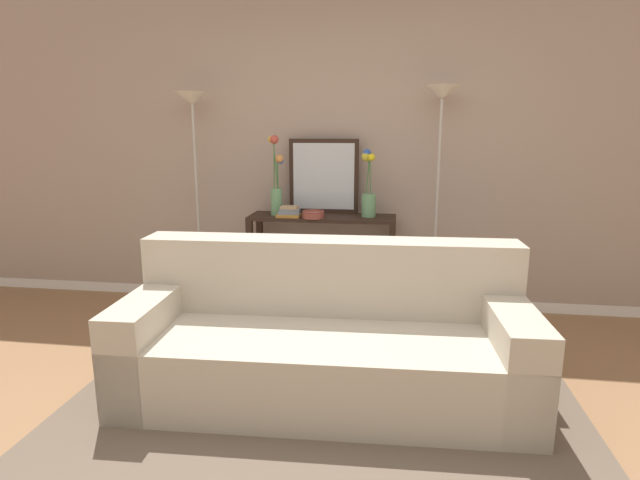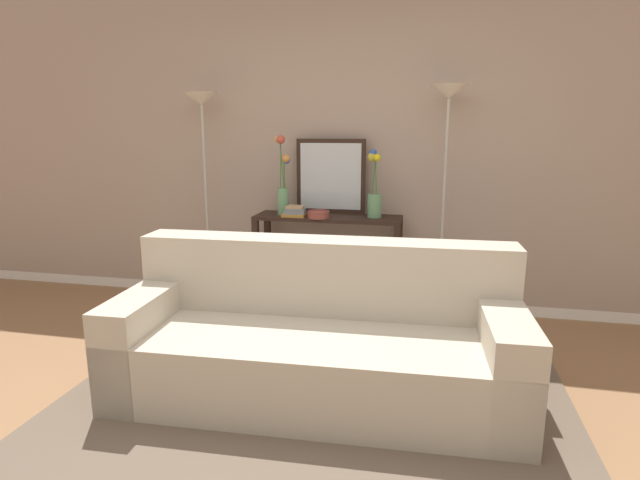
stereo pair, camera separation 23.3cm
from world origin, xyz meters
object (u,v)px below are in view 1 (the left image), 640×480
at_px(console_table, 322,247).
at_px(vase_tall_flowers, 277,184).
at_px(book_row_under_console, 293,304).
at_px(vase_short_flowers, 369,193).
at_px(book_stack, 289,212).
at_px(floor_lamp_left, 194,141).
at_px(floor_lamp_right, 440,139).
at_px(wall_mirror, 324,176).
at_px(fruit_bowl, 313,214).
at_px(couch, 325,343).

distance_m(console_table, vase_tall_flowers, 0.65).
height_order(console_table, book_row_under_console, console_table).
bearing_deg(vase_tall_flowers, vase_short_flowers, 2.48).
xyz_separation_m(vase_tall_flowers, book_stack, (0.12, -0.08, -0.22)).
height_order(floor_lamp_left, floor_lamp_right, floor_lamp_right).
bearing_deg(vase_short_flowers, wall_mirror, 160.75).
xyz_separation_m(floor_lamp_left, book_row_under_console, (0.81, 0.00, -1.38)).
xyz_separation_m(console_table, book_stack, (-0.26, -0.10, 0.31)).
relative_size(console_table, wall_mirror, 1.94).
relative_size(wall_mirror, book_stack, 3.29).
relative_size(floor_lamp_right, vase_tall_flowers, 2.85).
bearing_deg(book_row_under_console, vase_short_flowers, 1.44).
relative_size(vase_short_flowers, fruit_bowl, 3.05).
xyz_separation_m(couch, wall_mirror, (-0.22, 1.49, 0.83)).
bearing_deg(wall_mirror, book_row_under_console, -148.79).
xyz_separation_m(wall_mirror, book_row_under_console, (-0.25, -0.15, -1.09)).
bearing_deg(couch, vase_tall_flowers, 113.88).
relative_size(couch, floor_lamp_left, 1.27).
height_order(wall_mirror, vase_tall_flowers, vase_tall_flowers).
bearing_deg(book_row_under_console, fruit_bowl, -29.16).
relative_size(console_table, fruit_bowl, 6.78).
bearing_deg(floor_lamp_left, floor_lamp_right, 0.00).
height_order(floor_lamp_right, vase_tall_flowers, floor_lamp_right).
height_order(vase_tall_flowers, book_stack, vase_tall_flowers).
relative_size(couch, vase_short_flowers, 4.28).
bearing_deg(fruit_bowl, vase_short_flowers, 16.55).
bearing_deg(couch, floor_lamp_left, 133.76).
bearing_deg(book_row_under_console, book_stack, -89.41).
distance_m(wall_mirror, vase_short_flowers, 0.42).
height_order(vase_tall_flowers, book_row_under_console, vase_tall_flowers).
height_order(floor_lamp_right, vase_short_flowers, floor_lamp_right).
bearing_deg(couch, console_table, 98.88).
bearing_deg(wall_mirror, book_stack, -134.65).
bearing_deg(vase_tall_flowers, floor_lamp_right, 0.52).
relative_size(vase_tall_flowers, vase_short_flowers, 1.20).
bearing_deg(console_table, vase_short_flowers, 2.43).
bearing_deg(fruit_bowl, floor_lamp_left, 173.95).
relative_size(vase_short_flowers, book_stack, 2.87).
relative_size(floor_lamp_right, book_row_under_console, 4.14).
bearing_deg(wall_mirror, vase_tall_flowers, -155.53).
bearing_deg(floor_lamp_left, fruit_bowl, -6.05).
bearing_deg(floor_lamp_left, vase_tall_flowers, -0.97).
height_order(couch, console_table, couch).
height_order(fruit_bowl, book_stack, book_stack).
xyz_separation_m(vase_short_flowers, book_row_under_console, (-0.63, -0.02, -0.98)).
distance_m(couch, console_table, 1.38).
bearing_deg(floor_lamp_right, couch, -117.95).
relative_size(console_table, floor_lamp_left, 0.66).
relative_size(wall_mirror, vase_tall_flowers, 0.95).
height_order(couch, floor_lamp_right, floor_lamp_right).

